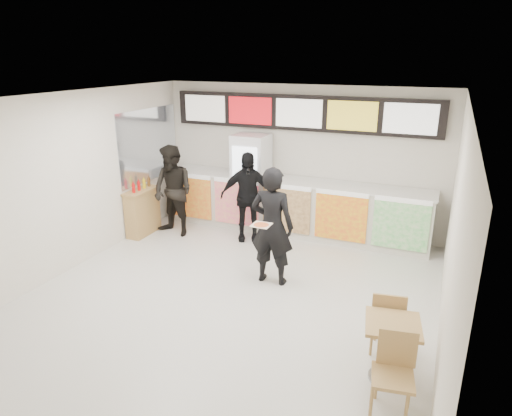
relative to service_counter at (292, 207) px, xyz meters
The scene contains 15 objects.
floor 3.15m from the service_counter, 90.00° to the right, with size 7.00×7.00×0.00m, color beige.
ceiling 3.93m from the service_counter, 90.00° to the right, with size 7.00×7.00×0.00m, color white.
wall_back 1.01m from the service_counter, 90.00° to the left, with size 6.00×6.00×0.00m, color silver.
wall_left 4.41m from the service_counter, 134.13° to the right, with size 7.00×7.00×0.00m, color silver.
wall_right 4.41m from the service_counter, 45.87° to the right, with size 7.00×7.00×0.00m, color silver.
service_counter is the anchor object (origin of this frame).
menu_board 1.90m from the service_counter, 90.00° to the left, with size 5.50×0.14×0.70m.
drinks_fridge 1.03m from the service_counter, behind, with size 0.70×0.67×2.00m.
mirror_panel 3.28m from the service_counter, 167.87° to the right, with size 0.01×2.00×1.50m, color #B2B7BF.
customer_main 2.26m from the service_counter, 79.75° to the right, with size 0.71×0.46×1.94m, color black.
customer_left 2.45m from the service_counter, 154.84° to the right, with size 0.90×0.71×1.86m, color black.
customer_mid 1.04m from the service_counter, 136.35° to the right, with size 1.05×0.44×1.79m, color black.
pizza_slice 2.73m from the service_counter, 81.47° to the right, with size 0.36×0.36×0.02m.
cafe_table 4.64m from the service_counter, 57.36° to the right, with size 0.69×1.57×0.89m.
condiment_ledge 3.09m from the service_counter, 155.92° to the right, with size 0.34×0.85×1.13m.
Camera 1 is at (2.81, -5.42, 3.57)m, focal length 32.00 mm.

